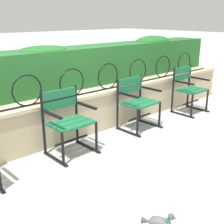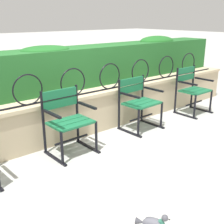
# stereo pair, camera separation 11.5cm
# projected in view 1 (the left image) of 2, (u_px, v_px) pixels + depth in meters

# --- Properties ---
(ground_plane) EXTENTS (60.00, 60.00, 0.00)m
(ground_plane) POSITION_uv_depth(u_px,v_px,m) (120.00, 153.00, 3.87)
(ground_plane) COLOR #ADADA8
(stone_wall) EXTENTS (7.31, 0.41, 0.64)m
(stone_wall) POSITION_uv_depth(u_px,v_px,m) (78.00, 114.00, 4.43)
(stone_wall) COLOR tan
(stone_wall) RESTS_ON ground
(iron_arch_fence) EXTENTS (6.77, 0.02, 0.42)m
(iron_arch_fence) POSITION_uv_depth(u_px,v_px,m) (73.00, 84.00, 4.14)
(iron_arch_fence) COLOR black
(iron_arch_fence) RESTS_ON stone_wall
(hedge_row) EXTENTS (7.17, 0.61, 0.74)m
(hedge_row) POSITION_uv_depth(u_px,v_px,m) (60.00, 67.00, 4.57)
(hedge_row) COLOR #236028
(hedge_row) RESTS_ON stone_wall
(park_chair_centre_left) EXTENTS (0.59, 0.53, 0.86)m
(park_chair_centre_left) POSITION_uv_depth(u_px,v_px,m) (67.00, 120.00, 3.78)
(park_chair_centre_left) COLOR #19663D
(park_chair_centre_left) RESTS_ON ground
(park_chair_centre_right) EXTENTS (0.61, 0.54, 0.83)m
(park_chair_centre_right) POSITION_uv_depth(u_px,v_px,m) (137.00, 101.00, 4.64)
(park_chair_centre_right) COLOR #19663D
(park_chair_centre_right) RESTS_ON ground
(park_chair_rightmost) EXTENTS (0.57, 0.52, 0.87)m
(park_chair_rightmost) POSITION_uv_depth(u_px,v_px,m) (188.00, 88.00, 5.45)
(park_chair_rightmost) COLOR #19663D
(park_chair_rightmost) RESTS_ON ground
(pigeon_near_chairs) EXTENTS (0.19, 0.27, 0.22)m
(pigeon_near_chairs) POSITION_uv_depth(u_px,v_px,m) (159.00, 223.00, 2.41)
(pigeon_near_chairs) COLOR #5B5B66
(pigeon_near_chairs) RESTS_ON ground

